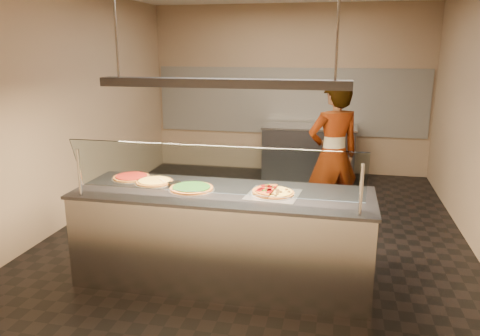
% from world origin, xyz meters
% --- Properties ---
extents(ground, '(5.00, 6.00, 0.02)m').
position_xyz_m(ground, '(0.00, 0.00, -0.01)').
color(ground, black).
rests_on(ground, ground).
extents(wall_back, '(5.00, 0.02, 3.00)m').
position_xyz_m(wall_back, '(0.00, 3.01, 1.50)').
color(wall_back, tan).
rests_on(wall_back, ground).
extents(wall_front, '(5.00, 0.02, 3.00)m').
position_xyz_m(wall_front, '(0.00, -3.01, 1.50)').
color(wall_front, tan).
rests_on(wall_front, ground).
extents(wall_left, '(0.02, 6.00, 3.00)m').
position_xyz_m(wall_left, '(-2.51, 0.00, 1.50)').
color(wall_left, tan).
rests_on(wall_left, ground).
extents(tile_band, '(4.90, 0.02, 1.20)m').
position_xyz_m(tile_band, '(0.00, 2.98, 1.30)').
color(tile_band, silver).
rests_on(tile_band, wall_back).
extents(serving_counter, '(2.85, 0.94, 0.93)m').
position_xyz_m(serving_counter, '(-0.12, -1.44, 0.47)').
color(serving_counter, '#B7B7BC').
rests_on(serving_counter, ground).
extents(sneeze_guard, '(2.61, 0.18, 0.54)m').
position_xyz_m(sneeze_guard, '(-0.12, -1.78, 1.23)').
color(sneeze_guard, '#B7B7BC').
rests_on(sneeze_guard, serving_counter).
extents(perforated_tray, '(0.51, 0.51, 0.01)m').
position_xyz_m(perforated_tray, '(0.36, -1.44, 0.94)').
color(perforated_tray, silver).
rests_on(perforated_tray, serving_counter).
extents(half_pizza_pepperoni, '(0.23, 0.40, 0.05)m').
position_xyz_m(half_pizza_pepperoni, '(0.27, -1.44, 0.96)').
color(half_pizza_pepperoni, brown).
rests_on(half_pizza_pepperoni, perforated_tray).
extents(half_pizza_sausage, '(0.23, 0.40, 0.04)m').
position_xyz_m(half_pizza_sausage, '(0.45, -1.45, 0.96)').
color(half_pizza_sausage, brown).
rests_on(half_pizza_sausage, perforated_tray).
extents(pizza_spinach, '(0.45, 0.45, 0.03)m').
position_xyz_m(pizza_spinach, '(-0.43, -1.45, 0.95)').
color(pizza_spinach, silver).
rests_on(pizza_spinach, serving_counter).
extents(pizza_cheese, '(0.40, 0.40, 0.03)m').
position_xyz_m(pizza_cheese, '(-0.87, -1.31, 0.94)').
color(pizza_cheese, silver).
rests_on(pizza_cheese, serving_counter).
extents(pizza_tomato, '(0.40, 0.40, 0.03)m').
position_xyz_m(pizza_tomato, '(-1.17, -1.20, 0.94)').
color(pizza_tomato, silver).
rests_on(pizza_tomato, serving_counter).
extents(pizza_spatula, '(0.28, 0.17, 0.02)m').
position_xyz_m(pizza_spatula, '(-0.72, -1.32, 0.96)').
color(pizza_spatula, '#B7B7BC').
rests_on(pizza_spatula, pizza_spinach).
extents(prep_table, '(1.61, 0.74, 0.93)m').
position_xyz_m(prep_table, '(0.42, 2.55, 0.47)').
color(prep_table, '#414147').
rests_on(prep_table, ground).
extents(worker, '(0.81, 0.71, 1.88)m').
position_xyz_m(worker, '(0.87, 0.30, 0.94)').
color(worker, '#2E2833').
rests_on(worker, ground).
extents(heat_lamp_housing, '(2.30, 0.18, 0.08)m').
position_xyz_m(heat_lamp_housing, '(-0.12, -1.44, 1.95)').
color(heat_lamp_housing, '#414147').
rests_on(heat_lamp_housing, ceiling).
extents(lamp_rod_left, '(0.02, 0.02, 1.01)m').
position_xyz_m(lamp_rod_left, '(-1.12, -1.44, 2.50)').
color(lamp_rod_left, '#B7B7BC').
rests_on(lamp_rod_left, ceiling).
extents(lamp_rod_right, '(0.02, 0.02, 1.01)m').
position_xyz_m(lamp_rod_right, '(0.88, -1.44, 2.50)').
color(lamp_rod_right, '#B7B7BC').
rests_on(lamp_rod_right, ceiling).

